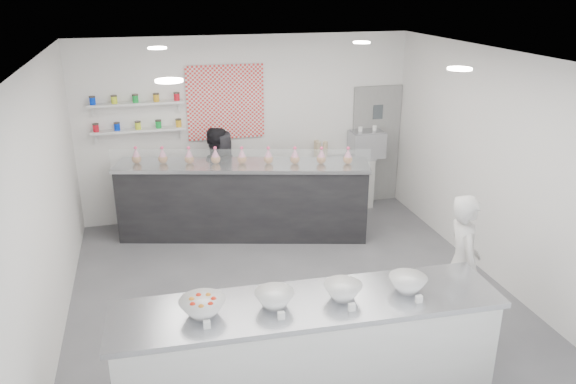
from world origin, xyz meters
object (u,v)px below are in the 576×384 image
Objects in this scene: back_bar at (243,200)px; staff_right at (222,179)px; woman_prep at (462,264)px; espresso_machine at (367,144)px; staff_left at (216,178)px; prep_counter at (308,347)px; espresso_ledge at (338,183)px.

staff_right is (-0.25, 0.51, 0.20)m from back_bar.
staff_right reaches higher than back_bar.
espresso_machine is at bearing 6.58° from woman_prep.
espresso_machine is at bearing -174.22° from staff_left.
espresso_ledge is (1.86, 4.43, -0.04)m from prep_counter.
prep_counter is 2.29× the size of staff_right.
staff_right is at bearing -175.17° from espresso_machine.
staff_left is at bearing -174.02° from espresso_ledge.
staff_left reaches higher than woman_prep.
woman_prep is 1.00× the size of staff_left.
staff_left reaches higher than back_bar.
espresso_machine is 2.59m from staff_right.
prep_counter is 2.98× the size of espresso_ledge.
back_bar is (0.04, 3.71, 0.10)m from prep_counter.
espresso_ledge is 2.12× the size of espresso_machine.
back_bar is 3.13× the size of espresso_ledge.
staff_right reaches higher than espresso_ledge.
espresso_ledge is 0.75× the size of woman_prep.
back_bar is 2.32× the size of staff_left.
espresso_ledge is at bearing 180.00° from espresso_machine.
back_bar reaches higher than prep_counter.
back_bar is at bearing 44.16° from woman_prep.
espresso_machine is (0.50, 0.00, 0.68)m from espresso_ledge.
espresso_ledge is at bearing -167.17° from staff_right.
woman_prep is 1.03× the size of staff_right.
prep_counter is at bearing -118.00° from espresso_machine.
prep_counter is 2.22× the size of woman_prep.
prep_counter is at bearing 99.61° from staff_right.
staff_left is (-2.17, -0.23, 0.37)m from espresso_ledge.
back_bar is at bearing 126.22° from staff_left.
woman_prep reaches higher than staff_right.
back_bar is 2.33× the size of woman_prep.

